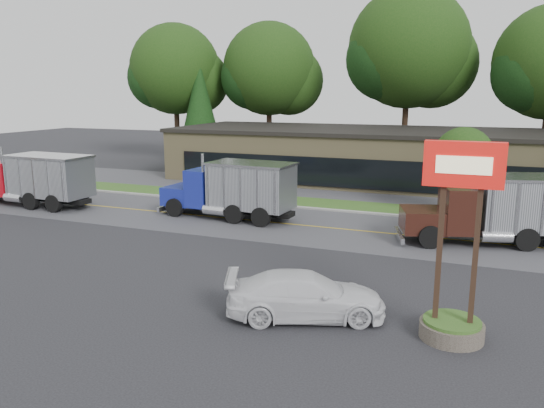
{
  "coord_description": "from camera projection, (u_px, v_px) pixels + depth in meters",
  "views": [
    {
      "loc": [
        10.89,
        -18.31,
        7.3
      ],
      "look_at": [
        1.38,
        5.87,
        1.8
      ],
      "focal_mm": 35.0,
      "sensor_mm": 36.0,
      "label": 1
    }
  ],
  "objects": [
    {
      "name": "ground",
      "position": [
        190.0,
        271.0,
        22.08
      ],
      "size": [
        140.0,
        140.0,
        0.0
      ],
      "primitive_type": "plane",
      "color": "#333338",
      "rests_on": "ground"
    },
    {
      "name": "road",
      "position": [
        270.0,
        222.0,
        30.28
      ],
      "size": [
        60.0,
        8.0,
        0.02
      ],
      "primitive_type": "cube",
      "color": "#59595E",
      "rests_on": "ground"
    },
    {
      "name": "center_line",
      "position": [
        270.0,
        222.0,
        30.28
      ],
      "size": [
        60.0,
        0.12,
        0.01
      ],
      "primitive_type": "cube",
      "color": "gold",
      "rests_on": "ground"
    },
    {
      "name": "curb",
      "position": [
        294.0,
        208.0,
        34.1
      ],
      "size": [
        60.0,
        0.3,
        0.12
      ],
      "primitive_type": "cube",
      "color": "#9E9E99",
      "rests_on": "ground"
    },
    {
      "name": "grass_verge",
      "position": [
        302.0,
        202.0,
        35.74
      ],
      "size": [
        60.0,
        3.4,
        0.03
      ],
      "primitive_type": "cube",
      "color": "#254C1A",
      "rests_on": "ground"
    },
    {
      "name": "far_parking",
      "position": [
        323.0,
        190.0,
        40.29
      ],
      "size": [
        60.0,
        7.0,
        0.02
      ],
      "primitive_type": "cube",
      "color": "#59595E",
      "rests_on": "ground"
    },
    {
      "name": "strip_mall",
      "position": [
        366.0,
        156.0,
        44.63
      ],
      "size": [
        32.0,
        12.0,
        4.0
      ],
      "primitive_type": "cube",
      "color": "tan",
      "rests_on": "ground"
    },
    {
      "name": "bilo_sign",
      "position": [
        456.0,
        275.0,
        15.63
      ],
      "size": [
        2.2,
        1.9,
        5.95
      ],
      "color": "#6B6054",
      "rests_on": "ground"
    },
    {
      "name": "tree_far_a",
      "position": [
        177.0,
        74.0,
        56.52
      ],
      "size": [
        10.13,
        9.54,
        14.45
      ],
      "color": "#382619",
      "rests_on": "ground"
    },
    {
      "name": "tree_far_b",
      "position": [
        271.0,
        73.0,
        54.77
      ],
      "size": [
        10.08,
        9.49,
        14.38
      ],
      "color": "#382619",
      "rests_on": "ground"
    },
    {
      "name": "tree_far_c",
      "position": [
        411.0,
        54.0,
        49.44
      ],
      "size": [
        11.85,
        11.15,
        16.9
      ],
      "color": "#382619",
      "rests_on": "ground"
    },
    {
      "name": "evergreen_left",
      "position": [
        200.0,
        106.0,
        53.91
      ],
      "size": [
        4.7,
        4.7,
        10.67
      ],
      "color": "#382619",
      "rests_on": "ground"
    },
    {
      "name": "tree_verge",
      "position": [
        464.0,
        160.0,
        31.48
      ],
      "size": [
        3.72,
        3.5,
        5.31
      ],
      "color": "#382619",
      "rests_on": "ground"
    },
    {
      "name": "dump_truck_red",
      "position": [
        36.0,
        178.0,
        34.43
      ],
      "size": [
        9.27,
        2.94,
        3.36
      ],
      "rotation": [
        0.0,
        0.0,
        3.11
      ],
      "color": "black",
      "rests_on": "ground"
    },
    {
      "name": "dump_truck_blue",
      "position": [
        234.0,
        188.0,
        30.86
      ],
      "size": [
        8.3,
        3.17,
        3.36
      ],
      "rotation": [
        0.0,
        0.0,
        3.07
      ],
      "color": "black",
      "rests_on": "ground"
    },
    {
      "name": "dump_truck_maroon",
      "position": [
        506.0,
        208.0,
        25.62
      ],
      "size": [
        9.09,
        4.79,
        3.36
      ],
      "rotation": [
        0.0,
        0.0,
        3.42
      ],
      "color": "black",
      "rests_on": "ground"
    },
    {
      "name": "rally_car",
      "position": [
        306.0,
        295.0,
        17.41
      ],
      "size": [
        5.62,
        3.86,
        1.51
      ],
      "primitive_type": "imported",
      "rotation": [
        0.0,
        0.0,
        1.94
      ],
      "color": "white",
      "rests_on": "ground"
    }
  ]
}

